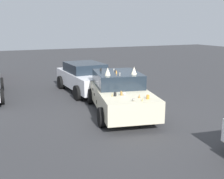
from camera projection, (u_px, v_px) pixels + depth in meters
ground_plane at (119, 112)px, 10.27m from camera, size 60.00×60.00×0.00m
art_car_decorated at (119, 93)px, 10.18m from camera, size 4.70×2.69×1.74m
parked_sedan_row_back_far at (85, 77)px, 13.27m from camera, size 4.17×2.10×1.42m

